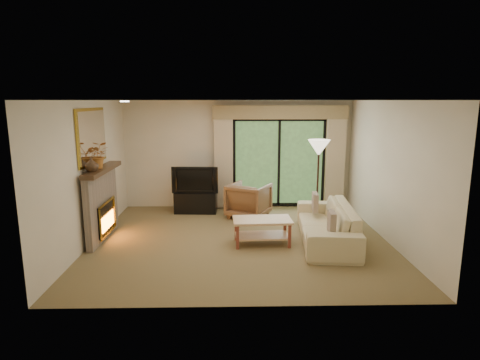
{
  "coord_description": "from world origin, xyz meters",
  "views": [
    {
      "loc": [
        -0.17,
        -7.22,
        2.6
      ],
      "look_at": [
        0.0,
        0.3,
        1.1
      ],
      "focal_mm": 30.0,
      "sensor_mm": 36.0,
      "label": 1
    }
  ],
  "objects_px": {
    "media_console": "(196,202)",
    "armchair": "(249,200)",
    "sofa": "(326,223)",
    "coffee_table": "(262,231)"
  },
  "relations": [
    {
      "from": "sofa",
      "to": "coffee_table",
      "type": "bearing_deg",
      "value": -78.05
    },
    {
      "from": "sofa",
      "to": "coffee_table",
      "type": "height_order",
      "value": "sofa"
    },
    {
      "from": "sofa",
      "to": "coffee_table",
      "type": "xyz_separation_m",
      "value": [
        -1.21,
        -0.14,
        -0.11
      ]
    },
    {
      "from": "armchair",
      "to": "coffee_table",
      "type": "distance_m",
      "value": 1.75
    },
    {
      "from": "armchair",
      "to": "coffee_table",
      "type": "height_order",
      "value": "armchair"
    },
    {
      "from": "media_console",
      "to": "armchair",
      "type": "distance_m",
      "value": 1.31
    },
    {
      "from": "armchair",
      "to": "media_console",
      "type": "bearing_deg",
      "value": 8.16
    },
    {
      "from": "media_console",
      "to": "sofa",
      "type": "xyz_separation_m",
      "value": [
        2.61,
        -2.03,
        0.1
      ]
    },
    {
      "from": "media_console",
      "to": "armchair",
      "type": "relative_size",
      "value": 1.14
    },
    {
      "from": "armchair",
      "to": "coffee_table",
      "type": "bearing_deg",
      "value": 122.86
    }
  ]
}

